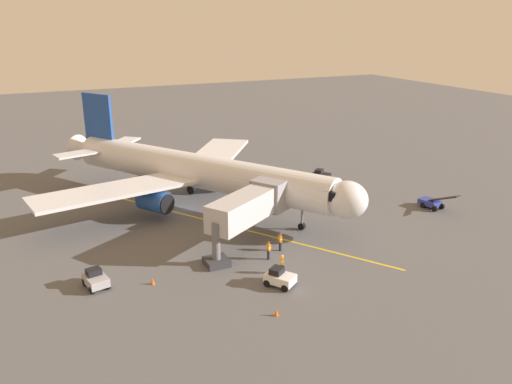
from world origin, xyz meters
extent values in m
plane|color=#565659|center=(0.00, 0.00, 0.00)|extent=(220.00, 220.00, 0.00)
cube|color=yellow|center=(-1.98, 5.43, 0.01)|extent=(21.47, 34.01, 0.01)
cylinder|color=silver|center=(-1.98, -0.57, 4.10)|extent=(21.30, 30.82, 3.80)
ellipsoid|color=silver|center=(-11.65, 14.85, 4.10)|extent=(5.18, 5.31, 3.61)
cone|color=silver|center=(7.86, -16.24, 4.10)|extent=(4.49, 4.36, 3.42)
cube|color=black|center=(-10.91, 13.66, 4.65)|extent=(3.59, 3.07, 0.90)
cube|color=silver|center=(-7.22, -8.25, 3.50)|extent=(14.21, 16.86, 0.36)
cylinder|color=#1E479E|center=(-6.36, -4.50, 2.00)|extent=(3.76, 4.10, 2.30)
cylinder|color=black|center=(-7.29, -3.02, 2.00)|extent=(1.88, 1.29, 2.10)
cube|color=silver|center=(7.22, 0.81, 3.50)|extent=(17.70, 8.12, 0.36)
cylinder|color=#1E479E|center=(3.47, 1.67, 2.00)|extent=(3.76, 4.10, 2.30)
cylinder|color=black|center=(2.54, 3.15, 2.00)|extent=(1.88, 1.29, 2.10)
cube|color=#1E479E|center=(6.27, -13.70, 7.90)|extent=(2.86, 4.26, 7.20)
cube|color=silver|center=(3.40, -15.14, 4.70)|extent=(5.95, 6.45, 0.24)
cube|color=silver|center=(8.82, -11.74, 4.70)|extent=(6.79, 3.89, 0.24)
cylinder|color=slate|center=(-9.15, 10.86, 1.73)|extent=(0.24, 0.24, 2.77)
cylinder|color=black|center=(-9.15, 10.86, 0.35)|extent=(0.75, 0.83, 0.70)
cylinder|color=slate|center=(-2.58, -4.49, 1.94)|extent=(0.24, 0.24, 2.77)
cylinder|color=black|center=(-2.58, -4.49, 0.55)|extent=(0.97, 1.17, 1.10)
cylinder|color=slate|center=(1.82, -1.73, 1.94)|extent=(0.24, 0.24, 2.77)
cylinder|color=black|center=(1.82, -1.73, 0.55)|extent=(0.97, 1.17, 1.10)
cube|color=#B7B7BC|center=(-2.32, 12.20, 3.90)|extent=(9.00, 6.99, 2.50)
cube|color=gray|center=(-6.13, 9.81, 3.90)|extent=(4.07, 4.20, 3.00)
cylinder|color=slate|center=(1.49, 14.60, 1.95)|extent=(0.70, 0.70, 3.90)
cube|color=#333338|center=(1.49, 14.60, 0.30)|extent=(2.00, 2.00, 0.60)
cylinder|color=#23232D|center=(-3.07, 15.51, 0.44)|extent=(0.26, 0.26, 0.88)
cube|color=orange|center=(-3.07, 15.51, 1.18)|extent=(0.31, 0.42, 0.60)
cube|color=silver|center=(-3.07, 15.51, 1.18)|extent=(0.32, 0.44, 0.10)
sphere|color=brown|center=(-3.07, 15.51, 1.60)|extent=(0.22, 0.22, 0.22)
cylinder|color=#23232D|center=(-4.85, 14.37, 0.44)|extent=(0.26, 0.26, 0.88)
cube|color=orange|center=(-4.85, 14.37, 1.18)|extent=(0.29, 0.41, 0.60)
cube|color=silver|center=(-4.85, 14.37, 1.18)|extent=(0.30, 0.43, 0.10)
sphere|color=brown|center=(-4.85, 14.37, 1.60)|extent=(0.22, 0.22, 0.22)
cylinder|color=#23232D|center=(-2.90, 18.39, 0.44)|extent=(0.26, 0.26, 0.88)
cube|color=orange|center=(-2.90, 18.39, 1.18)|extent=(0.35, 0.44, 0.60)
cube|color=silver|center=(-2.90, 18.39, 1.18)|extent=(0.37, 0.46, 0.10)
sphere|color=beige|center=(-2.90, 18.39, 1.60)|extent=(0.22, 0.22, 0.22)
cube|color=white|center=(-1.79, 20.14, 0.65)|extent=(2.53, 2.75, 0.70)
cube|color=black|center=(-1.62, 19.89, 1.25)|extent=(1.42, 1.36, 0.50)
cylinder|color=black|center=(-2.77, 20.44, 0.30)|extent=(0.54, 0.64, 0.60)
cylinder|color=black|center=(-1.70, 21.17, 0.30)|extent=(0.54, 0.64, 0.60)
cylinder|color=black|center=(-1.88, 19.11, 0.30)|extent=(0.54, 0.64, 0.60)
cylinder|color=black|center=(-0.80, 19.84, 0.30)|extent=(0.54, 0.64, 0.60)
cube|color=#2D3899|center=(-25.44, 11.44, 0.62)|extent=(1.91, 2.45, 0.60)
cube|color=black|center=(-25.76, 13.01, 1.52)|extent=(1.62, 3.86, 1.61)
cylinder|color=black|center=(-26.30, 12.44, 0.32)|extent=(0.37, 0.68, 0.64)
cylinder|color=black|center=(-25.03, 12.70, 0.32)|extent=(0.37, 0.68, 0.64)
cylinder|color=black|center=(-26.01, 10.97, 0.32)|extent=(0.37, 0.68, 0.64)
cylinder|color=black|center=(-24.73, 11.23, 0.32)|extent=(0.37, 0.68, 0.64)
cube|color=#9E9EA3|center=(11.54, 14.16, 0.65)|extent=(1.94, 2.56, 0.70)
cube|color=black|center=(11.60, 13.87, 1.25)|extent=(1.26, 1.11, 0.50)
cylinder|color=black|center=(10.74, 14.81, 0.30)|extent=(0.37, 0.64, 0.60)
cylinder|color=black|center=(12.01, 15.08, 0.30)|extent=(0.37, 0.64, 0.60)
cylinder|color=black|center=(11.07, 13.24, 0.30)|extent=(0.37, 0.64, 0.60)
cylinder|color=black|center=(12.34, 13.51, 0.30)|extent=(0.37, 0.64, 0.60)
cube|color=black|center=(-19.77, -2.40, 0.65)|extent=(2.59, 2.74, 0.70)
cube|color=black|center=(-19.58, -2.64, 1.25)|extent=(1.42, 1.38, 0.50)
cylinder|color=black|center=(-20.77, -2.16, 0.30)|extent=(0.56, 0.63, 0.60)
cylinder|color=black|center=(-19.73, -1.37, 0.30)|extent=(0.56, 0.63, 0.60)
cylinder|color=black|center=(-19.80, -3.43, 0.30)|extent=(0.56, 0.63, 0.60)
cylinder|color=black|center=(-18.76, -2.64, 0.30)|extent=(0.56, 0.63, 0.60)
cone|color=#F2590F|center=(7.37, 15.59, 0.28)|extent=(0.32, 0.32, 0.55)
cone|color=#F2590F|center=(-16.26, 1.39, 0.28)|extent=(0.32, 0.32, 0.55)
cone|color=#F2590F|center=(0.50, 23.92, 0.28)|extent=(0.32, 0.32, 0.55)
cone|color=#F2590F|center=(-10.45, 4.28, 0.28)|extent=(0.32, 0.32, 0.55)
camera|label=1|loc=(15.47, 52.29, 20.25)|focal=36.00mm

